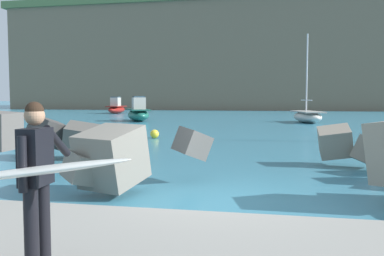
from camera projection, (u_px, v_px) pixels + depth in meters
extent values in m
plane|color=teal|center=(220.00, 199.00, 8.48)|extent=(400.00, 400.00, 0.00)
cube|color=gray|center=(335.00, 142.00, 12.56)|extent=(1.02, 1.07, 1.11)
cube|color=#3D3A38|center=(50.00, 133.00, 13.96)|extent=(1.69, 1.62, 1.32)
cube|color=slate|center=(112.00, 157.00, 8.78)|extent=(1.46, 1.63, 1.36)
cube|color=#605B56|center=(192.00, 143.00, 10.04)|extent=(1.07, 1.01, 0.84)
cube|color=#4C4944|center=(84.00, 138.00, 13.86)|extent=(1.50, 1.40, 1.16)
cube|color=slate|center=(84.00, 168.00, 8.63)|extent=(1.09, 1.02, 0.82)
cube|color=gray|center=(364.00, 150.00, 12.11)|extent=(0.91, 0.81, 0.96)
cylinder|color=black|center=(43.00, 224.00, 4.54)|extent=(0.15, 0.15, 0.90)
cylinder|color=black|center=(31.00, 231.00, 4.30)|extent=(0.15, 0.15, 0.90)
cube|color=black|center=(36.00, 157.00, 4.36)|extent=(0.23, 0.39, 0.60)
sphere|color=#A87A5B|center=(34.00, 116.00, 4.33)|extent=(0.21, 0.21, 0.21)
sphere|color=black|center=(34.00, 111.00, 4.33)|extent=(0.19, 0.19, 0.19)
cylinder|color=black|center=(57.00, 142.00, 4.72)|extent=(0.11, 0.53, 0.41)
cylinder|color=black|center=(22.00, 164.00, 4.12)|extent=(0.09, 0.09, 0.56)
ellipsoid|color=white|center=(28.00, 172.00, 4.04)|extent=(2.10, 0.44, 0.37)
ellipsoid|color=beige|center=(307.00, 117.00, 34.13)|extent=(2.87, 4.87, 0.93)
cube|color=#9C9991|center=(307.00, 112.00, 34.10)|extent=(2.64, 4.48, 0.10)
cylinder|color=silver|center=(307.00, 73.00, 34.21)|extent=(0.12, 0.12, 6.30)
cylinder|color=silver|center=(306.00, 100.00, 34.37)|extent=(0.75, 2.68, 0.08)
ellipsoid|color=#1E6656|center=(138.00, 115.00, 36.51)|extent=(3.65, 5.04, 1.03)
cube|color=#164C41|center=(138.00, 110.00, 36.47)|extent=(3.36, 4.64, 0.10)
cube|color=#B7B2A8|center=(139.00, 103.00, 36.09)|extent=(1.56, 1.74, 1.02)
cube|color=#334C5B|center=(139.00, 97.00, 36.05)|extent=(1.40, 1.57, 0.12)
ellipsoid|color=maroon|center=(117.00, 110.00, 54.05)|extent=(1.96, 4.80, 0.94)
cube|color=maroon|center=(117.00, 106.00, 54.02)|extent=(1.80, 4.42, 0.10)
cube|color=#B7B2A8|center=(116.00, 102.00, 53.63)|extent=(1.08, 1.47, 1.10)
cube|color=#334C5B|center=(116.00, 97.00, 53.59)|extent=(0.97, 1.33, 0.12)
sphere|color=yellow|center=(155.00, 134.00, 21.10)|extent=(0.44, 0.44, 0.44)
cube|color=#756651|center=(281.00, 63.00, 80.52)|extent=(93.67, 34.07, 17.46)
cube|color=#567547|center=(282.00, 13.00, 79.84)|extent=(95.54, 34.75, 1.20)
cube|color=silver|center=(218.00, 1.00, 82.47)|extent=(5.24, 6.27, 4.92)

